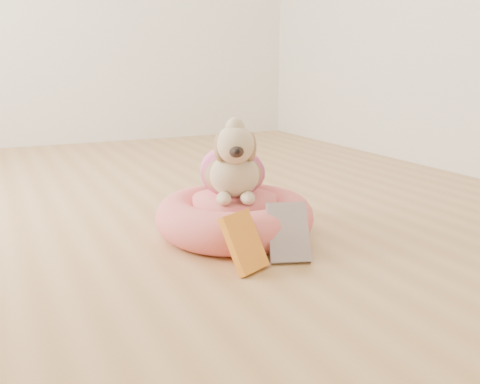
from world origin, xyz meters
name	(u,v)px	position (x,y,z in m)	size (l,w,h in m)	color
floor	(146,209)	(0.00, 0.00, 0.00)	(4.50, 4.50, 0.00)	#AF7F48
pet_bed	(235,217)	(0.22, -0.54, 0.08)	(0.64, 0.64, 0.16)	#E5595C
dog	(233,155)	(0.22, -0.52, 0.33)	(0.31, 0.45, 0.33)	brown
book_yellow	(244,242)	(0.09, -0.89, 0.10)	(0.14, 0.03, 0.21)	#F1AE19
book_white	(288,232)	(0.28, -0.86, 0.10)	(0.14, 0.02, 0.22)	white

